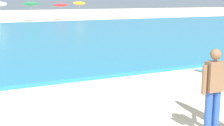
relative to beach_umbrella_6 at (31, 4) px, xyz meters
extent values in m
cylinder|color=#284CA3|center=(-4.89, -36.51, -1.66)|extent=(0.15, 0.15, 0.88)
cylinder|color=#284CA3|center=(-4.70, -36.53, -1.66)|extent=(0.15, 0.15, 0.88)
cube|color=brown|center=(-4.80, -36.52, -0.92)|extent=(0.36, 0.25, 0.60)
sphere|color=brown|center=(-4.80, -36.52, -0.48)|extent=(0.22, 0.22, 0.22)
cylinder|color=brown|center=(-5.02, -36.49, -0.97)|extent=(0.10, 0.10, 0.58)
cylinder|color=beige|center=(0.00, 0.00, -1.08)|extent=(0.05, 0.05, 2.04)
ellipsoid|color=#23844C|center=(0.00, 0.00, 0.00)|extent=(2.04, 2.07, 0.62)
cylinder|color=beige|center=(3.83, 0.10, -1.16)|extent=(0.05, 0.05, 1.88)
ellipsoid|color=red|center=(3.83, 0.10, -0.17)|extent=(1.83, 1.86, 0.52)
cylinder|color=beige|center=(7.09, 1.94, -1.06)|extent=(0.05, 0.05, 2.08)
ellipsoid|color=#F4A31E|center=(7.09, 1.94, 0.04)|extent=(1.77, 1.79, 0.53)
camera|label=1|loc=(-9.39, -41.22, 0.57)|focal=52.50mm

